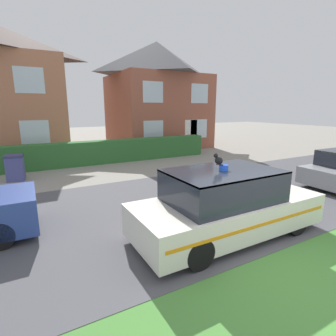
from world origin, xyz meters
The scene contains 8 objects.
ground_plane centered at (0.00, 0.00, 0.00)m, with size 80.00×80.00×0.00m, color gray.
road_strip centered at (0.00, 3.93, 0.01)m, with size 28.00×6.63×0.01m, color #4C4C51.
lawn_verge centered at (0.00, -0.29, 0.00)m, with size 28.00×1.82×0.01m, color #478438.
garden_hedge centered at (0.14, 11.28, 0.60)m, with size 11.88×0.77×1.21m, color #2D662D.
police_car centered at (0.08, 1.72, 0.75)m, with size 4.50×1.82×1.68m.
cat centered at (-0.12, 1.84, 1.79)m, with size 0.19×0.29×0.24m.
house_right centered at (5.45, 15.78, 3.89)m, with size 6.84×6.24×7.62m.
wheelie_bin centered at (-4.21, 9.55, 0.53)m, with size 0.74×0.73×1.06m.
Camera 1 is at (-3.82, -2.55, 2.89)m, focal length 28.00 mm.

